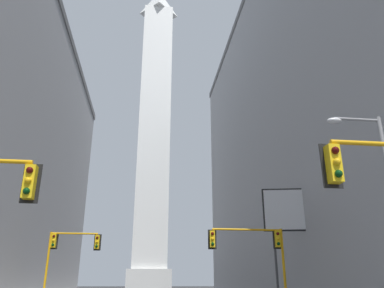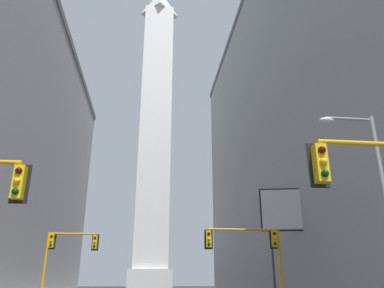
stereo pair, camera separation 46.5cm
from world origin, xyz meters
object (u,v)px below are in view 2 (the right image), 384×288
Objects in this scene: traffic_light_mid_right at (253,246)px; billboard_sign at (288,213)px; obelisk at (155,123)px; street_lamp at (376,191)px; traffic_light_mid_left at (64,249)px.

billboard_sign is (3.55, 2.25, 2.73)m from traffic_light_mid_right.
obelisk is 9.53× the size of street_lamp.
street_lamp is (1.87, -12.00, 1.13)m from traffic_light_mid_right.
obelisk reaches higher than billboard_sign.
obelisk is 63.28m from traffic_light_mid_left.
traffic_light_mid_left is at bearing 154.03° from traffic_light_mid_right.
billboard_sign is (1.68, 14.25, 1.60)m from street_lamp.
traffic_light_mid_right is 12.20m from street_lamp.
billboard_sign is at bearing -14.56° from traffic_light_mid_left.
obelisk is 79.33m from street_lamp.
traffic_light_mid_left is 24.60m from street_lamp.
street_lamp is 0.97× the size of billboard_sign.
obelisk is at bearing 100.07° from billboard_sign.
obelisk reaches higher than traffic_light_mid_right.
obelisk is at bearing 96.34° from traffic_light_mid_right.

